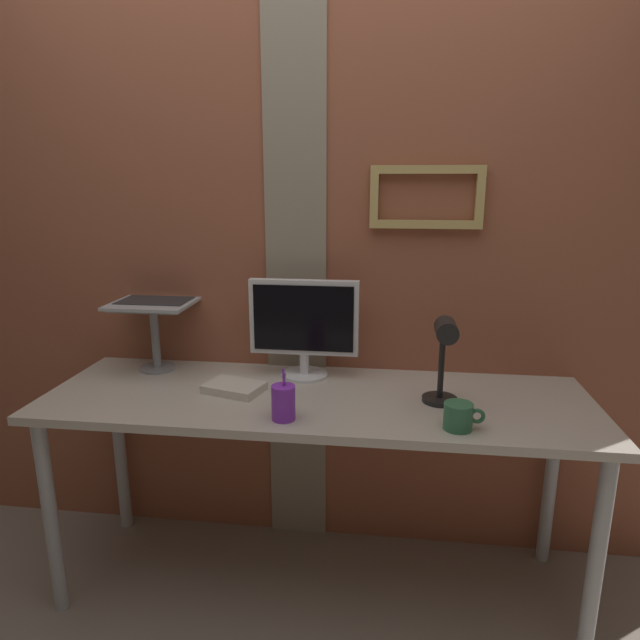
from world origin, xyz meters
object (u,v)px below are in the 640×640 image
(laptop, at_px, (159,290))
(desk_lamp, at_px, (444,353))
(monitor, at_px, (304,323))
(coffee_mug, at_px, (459,416))
(pen_cup, at_px, (283,402))

(laptop, bearing_deg, desk_lamp, -15.96)
(monitor, distance_m, laptop, 0.61)
(desk_lamp, bearing_deg, monitor, 153.93)
(desk_lamp, bearing_deg, coffee_mug, -75.75)
(monitor, height_order, coffee_mug, monitor)
(laptop, height_order, desk_lamp, laptop)
(desk_lamp, bearing_deg, pen_cup, -162.75)
(monitor, xyz_separation_m, laptop, (-0.60, 0.07, 0.10))
(monitor, xyz_separation_m, coffee_mug, (0.54, -0.40, -0.17))
(monitor, relative_size, laptop, 1.28)
(coffee_mug, bearing_deg, desk_lamp, 104.25)
(coffee_mug, bearing_deg, laptop, 157.54)
(laptop, xyz_separation_m, desk_lamp, (1.10, -0.31, -0.12))
(coffee_mug, bearing_deg, pen_cup, 179.99)
(monitor, height_order, pen_cup, monitor)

